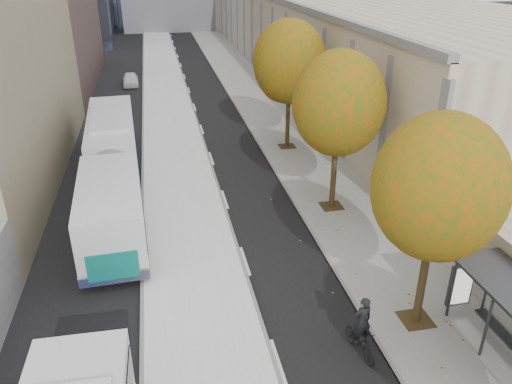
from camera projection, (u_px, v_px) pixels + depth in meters
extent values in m
cube|color=silver|center=(172.00, 135.00, 35.81)|extent=(4.25, 150.00, 0.15)
cube|color=gray|center=(280.00, 128.00, 37.26)|extent=(4.75, 150.00, 0.08)
cube|color=tan|center=(313.00, 22.00, 63.22)|extent=(18.00, 92.00, 8.00)
cylinder|color=black|center=(422.00, 282.00, 17.00)|extent=(0.28, 0.28, 3.24)
sphere|color=#165811|center=(439.00, 187.00, 15.46)|extent=(4.20, 4.20, 4.20)
cylinder|color=black|center=(334.00, 176.00, 24.93)|extent=(0.28, 0.28, 3.38)
sphere|color=#165811|center=(339.00, 103.00, 23.33)|extent=(4.40, 4.40, 4.40)
cylinder|color=black|center=(288.00, 121.00, 32.85)|extent=(0.28, 0.28, 3.51)
sphere|color=#165811|center=(289.00, 62.00, 31.19)|extent=(4.60, 4.60, 4.60)
cube|color=silver|center=(112.00, 167.00, 26.62)|extent=(3.57, 18.35, 3.04)
cube|color=black|center=(111.00, 157.00, 26.38)|extent=(3.59, 17.63, 1.05)
cube|color=#0C6259|center=(100.00, 267.00, 18.74)|extent=(1.93, 0.16, 1.18)
imported|color=black|center=(360.00, 341.00, 16.10)|extent=(0.79, 1.79, 1.04)
imported|color=black|center=(362.00, 321.00, 15.74)|extent=(0.70, 0.53, 1.75)
sphere|color=#457C2F|center=(364.00, 304.00, 15.46)|extent=(0.27, 0.27, 0.27)
imported|color=silver|center=(130.00, 79.00, 49.13)|extent=(1.58, 3.67, 1.23)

